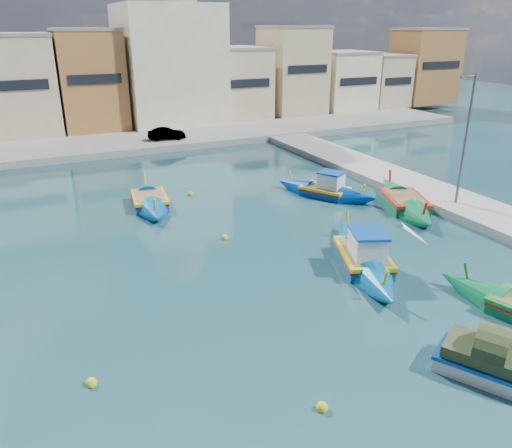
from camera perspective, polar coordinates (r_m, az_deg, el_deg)
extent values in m
plane|color=#15383F|center=(18.90, -3.11, -12.05)|extent=(160.00, 160.00, 0.00)
cube|color=gray|center=(48.03, -18.24, 8.40)|extent=(80.00, 8.00, 0.60)
cube|color=#C4B088|center=(54.56, -26.21, 13.93)|extent=(7.88, 7.44, 8.99)
cube|color=gray|center=(54.29, -27.06, 18.74)|extent=(8.04, 7.59, 0.30)
cube|color=black|center=(50.76, -26.21, 14.01)|extent=(6.30, 0.10, 0.90)
cube|color=#AB6D35|center=(54.39, -18.38, 15.22)|extent=(6.17, 6.13, 9.43)
cube|color=gray|center=(54.15, -19.02, 20.32)|extent=(6.29, 6.26, 0.30)
cube|color=black|center=(51.28, -17.91, 15.47)|extent=(4.93, 0.10, 0.90)
cube|color=tan|center=(56.85, -10.59, 14.45)|extent=(7.31, 7.69, 6.05)
cube|color=gray|center=(56.55, -10.82, 17.64)|extent=(7.46, 7.85, 0.30)
cube|color=black|center=(53.09, -9.43, 14.36)|extent=(5.85, 0.10, 0.90)
cube|color=#C4B088|center=(59.19, -2.87, 15.71)|extent=(7.54, 7.30, 7.41)
cube|color=gray|center=(58.91, -2.94, 19.45)|extent=(7.69, 7.45, 0.30)
cube|color=black|center=(55.78, -1.33, 15.75)|extent=(6.03, 0.10, 0.90)
cube|color=tan|center=(62.43, 4.17, 17.02)|extent=(6.36, 6.97, 9.63)
cube|color=gray|center=(62.22, 4.31, 21.58)|extent=(6.48, 7.11, 0.30)
cube|color=black|center=(59.36, 5.95, 17.19)|extent=(5.09, 0.10, 0.90)
cube|color=beige|center=(66.31, 9.84, 15.76)|extent=(6.63, 6.70, 6.65)
cube|color=gray|center=(66.06, 10.05, 18.75)|extent=(6.76, 6.83, 0.30)
cube|color=black|center=(63.55, 11.68, 15.68)|extent=(5.30, 0.10, 0.90)
cube|color=#C4B088|center=(70.33, 13.88, 15.60)|extent=(5.08, 7.51, 6.20)
cube|color=gray|center=(70.09, 14.13, 18.24)|extent=(5.18, 7.66, 0.30)
cube|color=black|center=(67.41, 15.99, 15.43)|extent=(4.06, 0.10, 0.90)
cube|color=#AB6D35|center=(74.18, 18.69, 16.63)|extent=(7.79, 6.00, 9.33)
cube|color=gray|center=(74.00, 19.17, 20.32)|extent=(7.95, 6.12, 0.30)
cube|color=black|center=(71.97, 20.46, 16.66)|extent=(6.23, 0.10, 0.90)
cube|color=beige|center=(56.97, -9.89, 17.52)|extent=(10.00, 10.00, 12.00)
cylinder|color=#595B60|center=(31.82, 22.73, 8.28)|extent=(0.16, 0.16, 8.00)
cylinder|color=#595B60|center=(30.96, 23.28, 15.25)|extent=(1.00, 0.10, 0.10)
cube|color=#595B60|center=(30.59, 22.62, 15.19)|extent=(0.35, 0.15, 0.18)
imported|color=#4C1919|center=(47.68, -10.19, 10.11)|extent=(3.53, 1.62, 1.12)
cube|color=#0063A2|center=(24.05, 12.09, -4.14)|extent=(3.20, 4.07, 1.00)
cone|color=#0063A2|center=(26.63, 10.48, -1.28)|extent=(3.09, 3.79, 2.57)
cone|color=#0063A2|center=(21.52, 14.12, -7.44)|extent=(3.09, 3.79, 2.57)
cube|color=yellow|center=(23.88, 12.17, -3.23)|extent=(3.35, 4.28, 0.18)
cube|color=red|center=(23.95, 12.14, -3.62)|extent=(3.32, 4.17, 0.10)
cube|color=olive|center=(23.84, 12.19, -3.06)|extent=(2.80, 3.66, 0.06)
cylinder|color=yellow|center=(26.66, 10.43, 0.25)|extent=(0.31, 0.49, 1.09)
cylinder|color=yellow|center=(20.97, 14.52, -6.27)|extent=(0.31, 0.49, 1.09)
cube|color=white|center=(23.16, 12.62, -2.36)|extent=(1.99, 2.22, 1.10)
cube|color=#0F47A5|center=(22.93, 12.74, -0.96)|extent=(2.11, 2.37, 0.12)
cube|color=#0040AA|center=(33.32, 7.85, 3.49)|extent=(2.96, 3.35, 0.89)
cone|color=#0040AA|center=(34.35, 4.36, 4.27)|extent=(2.86, 3.18, 2.22)
cone|color=#0040AA|center=(32.39, 11.56, 2.79)|extent=(2.86, 3.18, 2.22)
cube|color=yellow|center=(33.20, 7.89, 4.10)|extent=(3.10, 3.52, 0.16)
cube|color=red|center=(33.25, 7.87, 3.83)|extent=(3.06, 3.44, 0.09)
cube|color=olive|center=(33.18, 7.89, 4.21)|extent=(2.60, 2.99, 0.05)
cylinder|color=yellow|center=(34.30, 4.05, 5.26)|extent=(0.32, 0.43, 0.97)
cylinder|color=yellow|center=(32.13, 12.02, 3.68)|extent=(0.32, 0.43, 0.97)
cube|color=white|center=(32.87, 8.58, 4.90)|extent=(1.80, 1.88, 0.98)
cube|color=#0F47A5|center=(32.72, 8.63, 5.81)|extent=(1.92, 2.00, 0.11)
cube|color=#0B733D|center=(32.18, 16.58, 2.16)|extent=(3.28, 4.01, 1.05)
cone|color=#0B733D|center=(34.74, 15.11, 3.84)|extent=(3.18, 3.78, 2.65)
cone|color=#0B733D|center=(29.64, 18.33, 0.38)|extent=(3.18, 3.78, 2.65)
cube|color=red|center=(32.04, 16.67, 2.90)|extent=(3.43, 4.22, 0.19)
cube|color=#197F33|center=(32.10, 16.63, 2.58)|extent=(3.40, 4.11, 0.11)
cube|color=olive|center=(32.02, 16.68, 3.04)|extent=(2.87, 3.60, 0.06)
cylinder|color=red|center=(34.80, 15.08, 5.05)|extent=(0.33, 0.52, 1.15)
cylinder|color=red|center=(29.17, 18.68, 1.43)|extent=(0.33, 0.52, 1.15)
cube|color=#005CAE|center=(31.85, -12.02, 2.38)|extent=(2.36, 3.22, 0.98)
cone|color=#005CAE|center=(34.17, -12.51, 3.75)|extent=(2.33, 3.04, 2.43)
cone|color=#005CAE|center=(29.53, -11.48, 0.97)|extent=(2.33, 3.04, 2.43)
cube|color=yellow|center=(31.72, -12.08, 3.08)|extent=(2.46, 3.39, 0.18)
cube|color=red|center=(31.78, -12.06, 2.78)|extent=(2.46, 3.29, 0.10)
cube|color=olive|center=(31.70, -12.09, 3.22)|extent=(2.03, 2.91, 0.06)
cylinder|color=yellow|center=(34.22, -12.64, 4.89)|extent=(0.20, 0.48, 1.07)
cylinder|color=yellow|center=(29.08, -11.51, 1.98)|extent=(0.20, 0.48, 1.07)
cone|color=#0B783E|center=(22.82, 23.32, -6.94)|extent=(2.61, 3.37, 2.40)
cylinder|color=#1B8B2B|center=(22.64, 22.96, -5.36)|extent=(0.25, 0.47, 1.03)
cube|color=beige|center=(18.30, 24.95, -15.00)|extent=(2.96, 3.51, 0.77)
cube|color=#0F47A5|center=(18.10, 25.14, -14.07)|extent=(3.06, 3.62, 0.13)
cube|color=#2D381E|center=(17.94, 25.29, -13.28)|extent=(2.74, 3.17, 0.39)
cylinder|color=#2D381E|center=(17.84, 25.39, -12.79)|extent=(1.92, 2.71, 0.66)
sphere|color=yellow|center=(17.20, -18.30, -16.88)|extent=(0.36, 0.36, 0.36)
sphere|color=yellow|center=(26.37, -3.57, -1.58)|extent=(0.36, 0.36, 0.36)
sphere|color=yellow|center=(33.48, -7.54, 3.41)|extent=(0.36, 0.36, 0.36)
sphere|color=yellow|center=(15.71, 7.56, -20.07)|extent=(0.36, 0.36, 0.36)
sphere|color=yellow|center=(36.96, 7.29, 5.19)|extent=(0.36, 0.36, 0.36)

